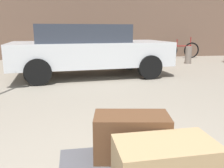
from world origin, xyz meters
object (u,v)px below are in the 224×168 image
object	(u,v)px
bollard_kerb_near	(154,56)
duffel_bag_tan_stacked_top	(165,164)
parked_car	(89,49)
bollard_kerb_mid	(188,55)
duffel_bag_brown_front_left	(131,136)
bicycle_leaning	(181,50)

from	to	relation	value
bollard_kerb_near	duffel_bag_tan_stacked_top	bearing A→B (deg)	-109.10
parked_car	bollard_kerb_near	bearing A→B (deg)	35.30
bollard_kerb_near	bollard_kerb_mid	bearing A→B (deg)	0.00
duffel_bag_tan_stacked_top	bollard_kerb_mid	world-z (taller)	bollard_kerb_mid
duffel_bag_brown_front_left	parked_car	xyz separation A→B (m)	(0.05, 5.02, 0.25)
duffel_bag_brown_front_left	bollard_kerb_mid	xyz separation A→B (m)	(4.01, 6.83, -0.18)
bicycle_leaning	bollard_kerb_mid	size ratio (longest dim) A/B	2.65
duffel_bag_brown_front_left	bollard_kerb_near	bearing A→B (deg)	79.08
bicycle_leaning	bollard_kerb_near	xyz separation A→B (m)	(-1.89, -1.68, -0.04)
bicycle_leaning	bollard_kerb_near	world-z (taller)	bicycle_leaning
parked_car	bollard_kerb_mid	xyz separation A→B (m)	(3.97, 1.82, -0.43)
duffel_bag_tan_stacked_top	parked_car	world-z (taller)	parked_car
duffel_bag_brown_front_left	duffel_bag_tan_stacked_top	world-z (taller)	duffel_bag_brown_front_left
parked_car	bicycle_leaning	world-z (taller)	parked_car
duffel_bag_brown_front_left	duffel_bag_tan_stacked_top	size ratio (longest dim) A/B	0.90
duffel_bag_brown_front_left	duffel_bag_tan_stacked_top	distance (m)	0.38
parked_car	bicycle_leaning	bearing A→B (deg)	38.14
duffel_bag_brown_front_left	bollard_kerb_mid	world-z (taller)	duffel_bag_brown_front_left
parked_car	bollard_kerb_mid	distance (m)	4.38
bicycle_leaning	duffel_bag_tan_stacked_top	bearing A→B (deg)	-116.28
bicycle_leaning	bollard_kerb_mid	xyz separation A→B (m)	(-0.49, -1.68, -0.04)
duffel_bag_tan_stacked_top	bollard_kerb_near	size ratio (longest dim) A/B	0.93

